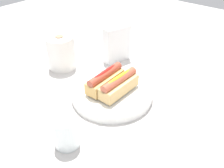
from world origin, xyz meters
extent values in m
plane|color=beige|center=(0.00, 0.00, 0.00)|extent=(2.40, 2.40, 0.00)
cylinder|color=white|center=(0.01, -0.02, 0.01)|extent=(0.27, 0.27, 0.03)
torus|color=white|center=(0.01, -0.02, 0.03)|extent=(0.27, 0.27, 0.01)
cube|color=#DBB270|center=(0.01, -0.05, 0.05)|extent=(0.15, 0.05, 0.04)
cylinder|color=#BC563D|center=(0.01, -0.05, 0.08)|extent=(0.15, 0.03, 0.03)
ellipsoid|color=gold|center=(0.01, -0.05, 0.09)|extent=(0.11, 0.01, 0.01)
cube|color=tan|center=(0.01, 0.01, 0.05)|extent=(0.15, 0.05, 0.04)
cylinder|color=#A84733|center=(0.01, 0.01, 0.08)|extent=(0.15, 0.03, 0.03)
ellipsoid|color=red|center=(0.01, 0.01, 0.09)|extent=(0.11, 0.02, 0.01)
cylinder|color=white|center=(-0.22, -0.06, 0.04)|extent=(0.07, 0.07, 0.09)
cylinder|color=silver|center=(-0.22, -0.06, 0.04)|extent=(0.06, 0.06, 0.07)
cylinder|color=white|center=(0.04, 0.27, 0.07)|extent=(0.11, 0.11, 0.13)
cylinder|color=#997A5B|center=(0.04, 0.27, 0.13)|extent=(0.03, 0.03, 0.00)
cube|color=white|center=(0.22, 0.13, 0.07)|extent=(0.12, 0.07, 0.15)
camera|label=1|loc=(-0.50, -0.44, 0.51)|focal=39.22mm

